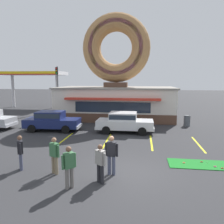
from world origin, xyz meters
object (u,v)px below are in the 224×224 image
Objects in this scene: pedestrian_leather_jacket_man at (69,165)px; trash_bin at (187,121)px; car_white at (124,121)px; pedestrian_beanie_man at (111,153)px; traffic_light_pole at (57,83)px; pedestrian_clipboard_woman at (100,162)px; golf_ball at (207,162)px; pedestrian_hooded_kid at (20,151)px; pedestrian_blue_sweater_man at (54,154)px; car_navy at (52,120)px.

trash_bin is at bearing 61.49° from pedestrian_leather_jacket_man.
pedestrian_beanie_man reaches higher than car_white.
car_white is 14.06m from traffic_light_pole.
pedestrian_clipboard_woman is 1.65× the size of trash_bin.
golf_ball is 5.06m from pedestrian_beanie_man.
pedestrian_leather_jacket_man is at bearing -98.24° from car_white.
pedestrian_hooded_kid is (-8.82, -2.00, 0.85)m from golf_ball.
car_white is 2.83× the size of pedestrian_clipboard_woman.
pedestrian_clipboard_woman is 21.05m from traffic_light_pole.
pedestrian_blue_sweater_man is at bearing 165.21° from pedestrian_clipboard_woman.
trash_bin reaches higher than golf_ball.
traffic_light_pole reaches higher than golf_ball.
pedestrian_blue_sweater_man is 2.24m from pedestrian_clipboard_woman.
pedestrian_blue_sweater_man is at bearing -124.76° from trash_bin.
pedestrian_hooded_kid reaches higher than trash_bin.
golf_ball is 0.03× the size of pedestrian_hooded_kid.
car_navy is 9.73m from pedestrian_beanie_man.
traffic_light_pole is (-9.19, 18.72, 2.82)m from pedestrian_clipboard_woman.
pedestrian_leather_jacket_man is (-6.01, -3.39, 0.87)m from golf_ball.
golf_ball is 0.03× the size of pedestrian_clipboard_woman.
car_navy is 1.01× the size of car_white.
traffic_light_pole is (-9.43, 10.03, 2.84)m from car_white.
trash_bin is at bearing 55.24° from pedestrian_blue_sweater_man.
pedestrian_beanie_man reaches higher than car_navy.
trash_bin is at bearing 85.29° from golf_ball.
pedestrian_blue_sweater_man is at bearing -68.85° from traffic_light_pole.
pedestrian_leather_jacket_man is at bearing -150.59° from golf_ball.
pedestrian_blue_sweater_man is 0.29× the size of traffic_light_pole.
pedestrian_clipboard_woman is at bearing -115.52° from trash_bin.
pedestrian_leather_jacket_man is at bearing -26.26° from pedestrian_hooded_kid.
pedestrian_leather_jacket_man reaches higher than car_white.
trash_bin is at bearing 64.24° from pedestrian_beanie_man.
car_navy and car_white have the same top height.
pedestrian_leather_jacket_man is (2.81, -1.39, 0.03)m from pedestrian_hooded_kid.
car_navy reaches higher than trash_bin.
golf_ball is 21.58m from traffic_light_pole.
car_white is at bearing -46.76° from traffic_light_pole.
pedestrian_clipboard_woman reaches higher than trash_bin.
traffic_light_pole is at bearing 131.50° from golf_ball.
car_navy is at bearing 151.78° from golf_ball.
pedestrian_leather_jacket_man reaches higher than pedestrian_clipboard_woman.
golf_ball is at bearing 17.45° from pedestrian_blue_sweater_man.
golf_ball is 7.56m from car_white.
pedestrian_leather_jacket_man reaches higher than pedestrian_blue_sweater_man.
golf_ball is 12.04m from car_navy.
pedestrian_blue_sweater_man is 1.76m from pedestrian_hooded_kid.
pedestrian_blue_sweater_man reaches higher than pedestrian_clipboard_woman.
traffic_light_pole is at bearing 116.14° from pedestrian_clipboard_woman.
pedestrian_leather_jacket_man is 2.02m from pedestrian_beanie_man.
car_white is 2.60× the size of pedestrian_beanie_man.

